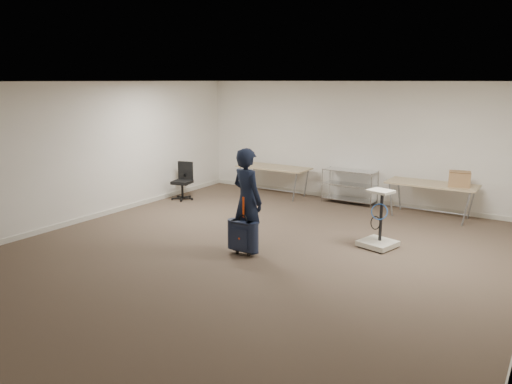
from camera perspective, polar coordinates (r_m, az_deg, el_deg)
The scene contains 10 objects.
ground at distance 8.29m, azimuth -0.46°, elevation -7.21°, with size 9.00×9.00×0.00m, color #443429.
room_shell at distance 9.41m, azimuth 4.12°, elevation -4.49°, with size 8.00×9.00×9.00m.
folding_table_left at distance 12.35m, azimuth 2.06°, elevation 2.67°, with size 1.80×0.75×0.73m.
folding_table_right at distance 10.97m, azimuth 19.45°, elevation 0.68°, with size 1.80×0.75×0.73m.
wire_shelf at distance 11.80m, azimuth 10.66°, elevation 0.81°, with size 1.22×0.47×0.80m.
person at distance 8.24m, azimuth -1.01°, elevation -0.98°, with size 0.64×0.42×1.75m, color black.
suitcase at distance 8.20m, azimuth -1.50°, elevation -5.00°, with size 0.37×0.22×0.98m.
office_chair at distance 12.17m, azimuth -8.34°, elevation 0.45°, with size 0.54×0.54×0.90m.
equipment_cart at distance 8.84m, azimuth 13.81°, elevation -4.50°, with size 0.67×0.67×1.01m.
cardboard_box at distance 10.81m, azimuth 22.23°, elevation 1.39°, with size 0.41×0.31×0.31m, color olive.
Camera 1 is at (4.23, -6.55, 2.82)m, focal length 35.00 mm.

